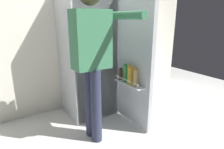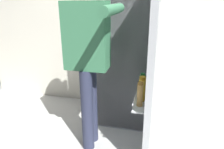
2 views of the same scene
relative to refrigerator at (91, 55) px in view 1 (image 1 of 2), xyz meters
name	(u,v)px [view 1 (image 1 of 2)]	position (x,y,z in m)	size (l,w,h in m)	color
ground_plane	(108,127)	(-0.03, -0.51, -0.88)	(6.55, 6.55, 0.00)	silver
kitchen_wall	(76,28)	(-0.03, 0.42, 0.35)	(4.40, 0.10, 2.48)	silver
refrigerator	(91,55)	(0.00, 0.00, 0.00)	(0.70, 1.27, 1.77)	silver
person	(92,52)	(-0.27, -0.59, 0.15)	(0.54, 0.72, 1.72)	#2D334C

